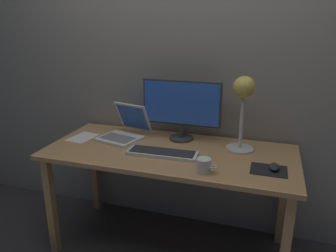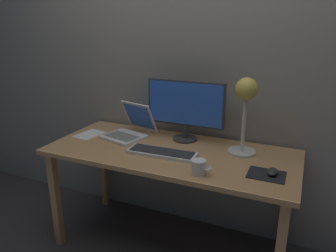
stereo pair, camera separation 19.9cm
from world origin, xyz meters
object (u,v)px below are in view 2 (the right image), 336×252
at_px(coffee_mug, 199,167).
at_px(mouse, 273,172).
at_px(desk_lamp, 246,101).
at_px(monitor, 185,106).
at_px(laptop, 131,127).
at_px(keyboard_main, 162,153).

bearing_deg(coffee_mug, mouse, 21.97).
bearing_deg(desk_lamp, coffee_mug, -111.47).
relative_size(monitor, coffee_mug, 4.78).
bearing_deg(monitor, laptop, -169.32).
bearing_deg(desk_lamp, mouse, -48.57).
distance_m(monitor, desk_lamp, 0.43).
relative_size(desk_lamp, coffee_mug, 4.20).
xyz_separation_m(laptop, mouse, (1.02, -0.25, -0.05)).
distance_m(mouse, coffee_mug, 0.40).
xyz_separation_m(keyboard_main, desk_lamp, (0.45, 0.23, 0.33)).
height_order(desk_lamp, coffee_mug, desk_lamp).
relative_size(monitor, laptop, 1.40).
bearing_deg(monitor, desk_lamp, -10.44).
bearing_deg(monitor, coffee_mug, -61.06).
bearing_deg(coffee_mug, keyboard_main, 150.80).
distance_m(keyboard_main, laptop, 0.42).
relative_size(desk_lamp, mouse, 4.99).
bearing_deg(keyboard_main, coffee_mug, -29.20).
bearing_deg(coffee_mug, laptop, 148.60).
xyz_separation_m(keyboard_main, mouse, (0.67, -0.02, 0.01)).
relative_size(monitor, desk_lamp, 1.14).
bearing_deg(monitor, mouse, -26.97).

